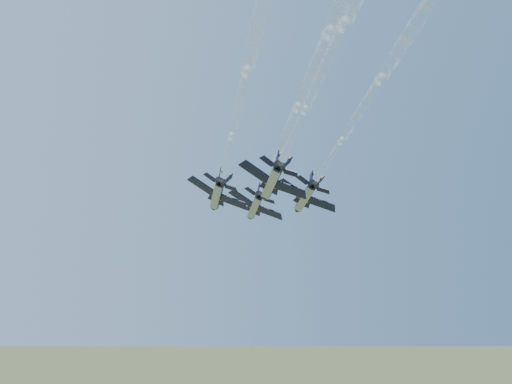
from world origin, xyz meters
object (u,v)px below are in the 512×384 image
jet_lead (255,206)px  jet_slot (272,182)px  jet_left (217,195)px  jet_right (305,197)px

jet_lead → jet_slot: size_ratio=1.00×
jet_left → jet_right: (15.95, -5.98, 0.00)m
jet_right → jet_slot: (-12.89, -9.37, 0.00)m
jet_right → jet_slot: 15.94m
jet_lead → jet_right: (3.43, -14.03, 0.00)m
jet_lead → jet_left: bearing=-124.8°
jet_left → jet_slot: size_ratio=1.00×
jet_lead → jet_right: size_ratio=1.00×
jet_left → jet_slot: bearing=-56.2°
jet_slot → jet_right: bearing=58.5°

